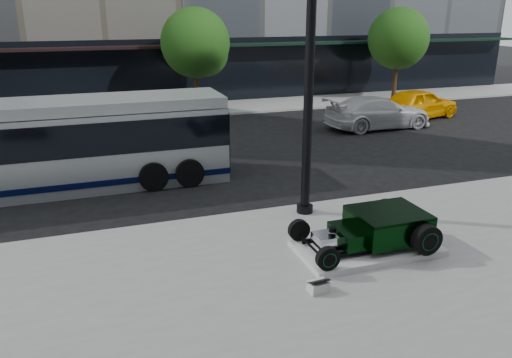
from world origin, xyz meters
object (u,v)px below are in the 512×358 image
object	(u,v)px
hot_rod	(380,227)
transit_bus	(40,146)
lamppost	(309,74)
white_sedan	(378,112)
yellow_taxi	(419,104)

from	to	relation	value
hot_rod	transit_bus	bearing A→B (deg)	136.36
hot_rod	lamppost	size ratio (longest dim) A/B	0.38
hot_rod	transit_bus	world-z (taller)	transit_bus
hot_rod	white_sedan	size ratio (longest dim) A/B	0.59
transit_bus	yellow_taxi	bearing A→B (deg)	16.47
hot_rod	yellow_taxi	distance (m)	16.88
lamppost	hot_rod	bearing A→B (deg)	-74.65
transit_bus	yellow_taxi	distance (m)	19.43
yellow_taxi	hot_rod	bearing A→B (deg)	125.97
yellow_taxi	white_sedan	bearing A→B (deg)	95.94
white_sedan	yellow_taxi	size ratio (longest dim) A/B	1.12
hot_rod	yellow_taxi	world-z (taller)	yellow_taxi
lamppost	white_sedan	xyz separation A→B (m)	(8.11, 9.11, -3.27)
lamppost	transit_bus	xyz separation A→B (m)	(-7.20, 4.86, -2.58)
transit_bus	white_sedan	size ratio (longest dim) A/B	2.23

